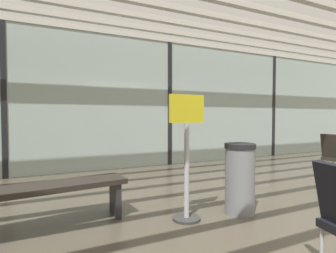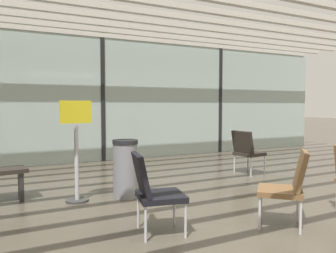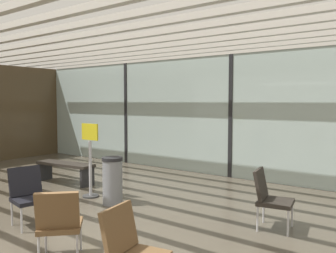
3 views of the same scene
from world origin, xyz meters
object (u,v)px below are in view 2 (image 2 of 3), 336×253
at_px(lounge_chair_2, 247,149).
at_px(lounge_chair_3, 288,184).
at_px(lounge_chair_1, 153,188).
at_px(trash_bin, 125,168).
at_px(parked_airplane, 67,89).
at_px(info_sign, 76,154).

height_order(lounge_chair_2, lounge_chair_3, same).
height_order(lounge_chair_1, lounge_chair_3, same).
xyz_separation_m(lounge_chair_3, trash_bin, (-1.20, 2.03, -0.06)).
relative_size(parked_airplane, lounge_chair_2, 15.16).
bearing_deg(lounge_chair_1, trash_bin, 2.82).
height_order(lounge_chair_2, info_sign, info_sign).
height_order(lounge_chair_1, info_sign, info_sign).
bearing_deg(lounge_chair_1, info_sign, 27.77).
bearing_deg(lounge_chair_3, lounge_chair_1, -64.81).
distance_m(lounge_chair_1, info_sign, 1.68).
height_order(lounge_chair_1, lounge_chair_2, same).
bearing_deg(lounge_chair_3, info_sign, -93.64).
relative_size(lounge_chair_2, lounge_chair_3, 1.00).
height_order(parked_airplane, lounge_chair_1, parked_airplane).
distance_m(lounge_chair_2, lounge_chair_3, 2.96).
xyz_separation_m(parked_airplane, lounge_chair_3, (0.22, -11.50, -1.54)).
bearing_deg(trash_bin, lounge_chair_1, -99.35).
relative_size(parked_airplane, lounge_chair_3, 15.16).
height_order(lounge_chair_3, info_sign, info_sign).
bearing_deg(lounge_chair_2, trash_bin, 90.39).
relative_size(lounge_chair_1, trash_bin, 1.01).
bearing_deg(lounge_chair_2, lounge_chair_3, 138.60).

